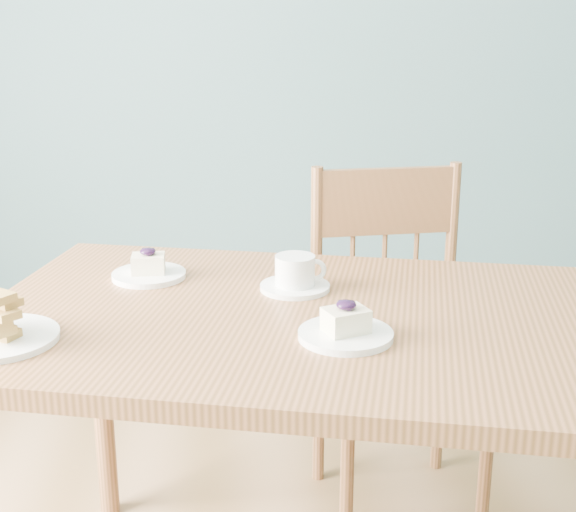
{
  "coord_description": "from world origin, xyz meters",
  "views": [
    {
      "loc": [
        -0.49,
        -1.22,
        1.32
      ],
      "look_at": [
        -0.39,
        0.28,
        0.86
      ],
      "focal_mm": 50.0,
      "sensor_mm": 36.0,
      "label": 1
    }
  ],
  "objects": [
    {
      "name": "cheesecake_plate_near",
      "position": [
        -0.3,
        0.12,
        0.77
      ],
      "size": [
        0.17,
        0.17,
        0.07
      ],
      "rotation": [
        0.0,
        0.0,
        0.37
      ],
      "color": "white",
      "rests_on": "dining_table"
    },
    {
      "name": "dining_table",
      "position": [
        -0.31,
        0.23,
        0.67
      ],
      "size": [
        1.54,
        1.1,
        0.75
      ],
      "rotation": [
        0.0,
        0.0,
        -0.23
      ],
      "color": "#945B38",
      "rests_on": "ground"
    },
    {
      "name": "dining_chair",
      "position": [
        -0.07,
        0.72,
        0.47
      ],
      "size": [
        0.46,
        0.44,
        0.93
      ],
      "rotation": [
        0.0,
        0.0,
        0.1
      ],
      "color": "#945B38",
      "rests_on": "ground"
    },
    {
      "name": "cheesecake_plate_far",
      "position": [
        -0.69,
        0.49,
        0.77
      ],
      "size": [
        0.16,
        0.16,
        0.07
      ],
      "rotation": [
        0.0,
        0.0,
        0.03
      ],
      "color": "white",
      "rests_on": "dining_table"
    },
    {
      "name": "coffee_cup",
      "position": [
        -0.37,
        0.39,
        0.78
      ],
      "size": [
        0.15,
        0.15,
        0.07
      ],
      "rotation": [
        0.0,
        0.0,
        -0.01
      ],
      "color": "white",
      "rests_on": "dining_table"
    }
  ]
}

